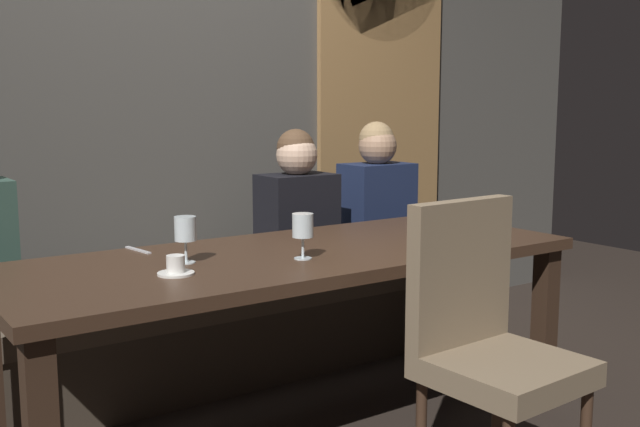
% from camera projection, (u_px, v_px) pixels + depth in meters
% --- Properties ---
extents(back_wall_tiled, '(6.00, 0.12, 3.00)m').
position_uv_depth(back_wall_tiled, '(161.00, 61.00, 3.68)').
color(back_wall_tiled, '#4C4944').
rests_on(back_wall_tiled, ground).
extents(arched_door, '(0.90, 0.05, 2.55)m').
position_uv_depth(arched_door, '(381.00, 91.00, 4.40)').
color(arched_door, olive).
rests_on(arched_door, ground).
extents(dining_table, '(2.20, 0.84, 0.74)m').
position_uv_depth(dining_table, '(295.00, 274.00, 2.81)').
color(dining_table, '#342217').
rests_on(dining_table, ground).
extents(banquette_bench, '(2.50, 0.44, 0.45)m').
position_uv_depth(banquette_bench, '(213.00, 335.00, 3.44)').
color(banquette_bench, '#40352A').
rests_on(banquette_bench, ground).
extents(chair_near_side, '(0.46, 0.46, 0.98)m').
position_uv_depth(chair_near_side, '(485.00, 334.00, 2.39)').
color(chair_near_side, '#3D281C').
rests_on(chair_near_side, ground).
extents(diner_bearded, '(0.36, 0.24, 0.72)m').
position_uv_depth(diner_bearded, '(297.00, 207.00, 3.63)').
color(diner_bearded, black).
rests_on(diner_bearded, banquette_bench).
extents(diner_far_end, '(0.36, 0.24, 0.75)m').
position_uv_depth(diner_far_end, '(377.00, 197.00, 3.92)').
color(diner_far_end, '#192342').
rests_on(diner_far_end, banquette_bench).
extents(wine_glass_end_left, '(0.08, 0.08, 0.16)m').
position_uv_depth(wine_glass_end_left, '(303.00, 227.00, 2.64)').
color(wine_glass_end_left, silver).
rests_on(wine_glass_end_left, dining_table).
extents(wine_glass_center_front, '(0.08, 0.08, 0.16)m').
position_uv_depth(wine_glass_center_front, '(434.00, 221.00, 2.78)').
color(wine_glass_center_front, silver).
rests_on(wine_glass_center_front, dining_table).
extents(wine_glass_far_left, '(0.08, 0.08, 0.16)m').
position_uv_depth(wine_glass_far_left, '(185.00, 231.00, 2.58)').
color(wine_glass_far_left, silver).
rests_on(wine_glass_far_left, dining_table).
extents(espresso_cup, '(0.12, 0.12, 0.06)m').
position_uv_depth(espresso_cup, '(176.00, 267.00, 2.41)').
color(espresso_cup, white).
rests_on(espresso_cup, dining_table).
extents(fork_on_table, '(0.04, 0.17, 0.01)m').
position_uv_depth(fork_on_table, '(138.00, 250.00, 2.81)').
color(fork_on_table, silver).
rests_on(fork_on_table, dining_table).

